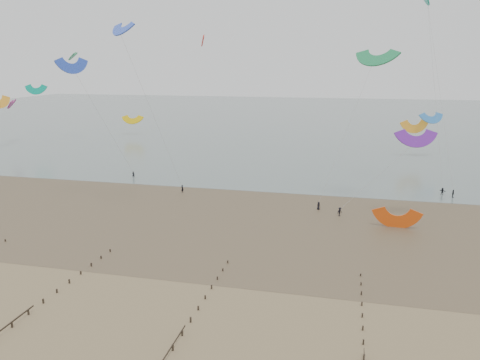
% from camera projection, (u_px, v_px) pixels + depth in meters
% --- Properties ---
extents(ground, '(500.00, 500.00, 0.00)m').
position_uv_depth(ground, '(169.00, 301.00, 54.71)').
color(ground, brown).
rests_on(ground, ground).
extents(sea_and_shore, '(500.00, 665.00, 0.03)m').
position_uv_depth(sea_and_shore, '(216.00, 211.00, 88.13)').
color(sea_and_shore, '#475654').
rests_on(sea_and_shore, ground).
extents(kitesurfer_lead, '(0.75, 0.64, 1.74)m').
position_uv_depth(kitesurfer_lead, '(182.00, 189.00, 100.76)').
color(kitesurfer_lead, black).
rests_on(kitesurfer_lead, ground).
extents(kitesurfers, '(98.63, 20.86, 1.74)m').
position_uv_depth(kitesurfers, '(408.00, 198.00, 93.86)').
color(kitesurfers, black).
rests_on(kitesurfers, ground).
extents(grounded_kite, '(7.16, 5.78, 3.74)m').
position_uv_depth(grounded_kite, '(396.00, 227.00, 79.52)').
color(grounded_kite, '#DC480D').
rests_on(grounded_kite, ground).
extents(kites_airborne, '(231.62, 115.95, 40.81)m').
position_uv_depth(kites_airborne, '(259.00, 87.00, 135.27)').
color(kites_airborne, '#D8AB07').
rests_on(kites_airborne, ground).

